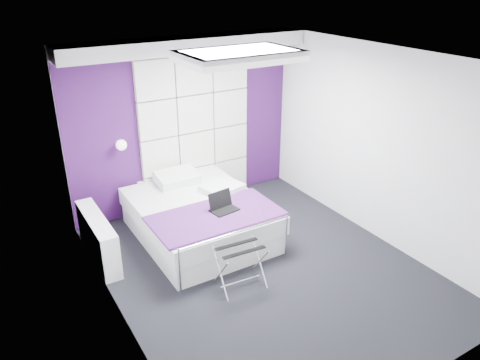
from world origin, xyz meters
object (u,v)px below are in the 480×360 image
at_px(radiator, 98,238).
at_px(nightstand, 154,184).
at_px(luggage_rack, 240,267).
at_px(laptop, 223,205).
at_px(bed, 199,217).
at_px(wall_lamp, 120,144).

xyz_separation_m(radiator, nightstand, (1.07, 0.72, 0.22)).
height_order(luggage_rack, laptop, laptop).
bearing_deg(laptop, bed, 102.39).
xyz_separation_m(bed, laptop, (0.15, -0.41, 0.33)).
bearing_deg(bed, radiator, 173.07).
xyz_separation_m(radiator, bed, (1.36, -0.16, -0.00)).
distance_m(radiator, nightstand, 1.31).
relative_size(radiator, bed, 0.60).
bearing_deg(nightstand, wall_lamp, 174.69).
distance_m(bed, luggage_rack, 1.27).
xyz_separation_m(wall_lamp, luggage_rack, (0.62, -2.19, -0.96)).
height_order(nightstand, laptop, laptop).
bearing_deg(nightstand, radiator, -146.07).
height_order(wall_lamp, laptop, wall_lamp).
distance_m(radiator, bed, 1.37).
relative_size(wall_lamp, luggage_rack, 0.28).
bearing_deg(wall_lamp, radiator, -130.10).
height_order(radiator, nightstand, radiator).
bearing_deg(radiator, wall_lamp, 49.90).
relative_size(radiator, luggage_rack, 2.24).
relative_size(wall_lamp, laptop, 0.44).
bearing_deg(nightstand, luggage_rack, -84.96).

